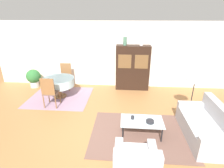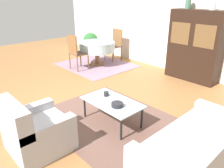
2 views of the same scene
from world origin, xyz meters
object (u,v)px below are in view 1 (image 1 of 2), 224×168
floor_lamp (196,78)px  vase_tall (125,41)px  dining_chair_near (50,91)px  dining_chair_far (66,75)px  couch (206,127)px  armchair (136,165)px  display_cabinet (133,68)px  potted_plant (34,77)px  coffee_table (142,122)px  bowl (150,121)px  vase_short (141,43)px  dining_table (59,82)px  cup (133,117)px

floor_lamp → vase_tall: size_ratio=4.31×
dining_chair_near → dining_chair_far: size_ratio=1.00×
couch → armchair: 2.27m
armchair → dining_chair_far: bearing=123.0°
display_cabinet → potted_plant: display_cabinet is taller
couch → coffee_table: couch is taller
armchair → vase_tall: vase_tall is taller
couch → vase_tall: size_ratio=5.53×
coffee_table → armchair: bearing=-99.3°
armchair → coffee_table: 1.33m
coffee_table → display_cabinet: size_ratio=0.59×
bowl → potted_plant: bearing=147.0°
bowl → dining_chair_near: bearing=157.3°
couch → vase_short: 3.74m
dining_chair_near → bowl: bearing=-22.7°
dining_table → dining_chair_far: (0.00, 0.81, 0.01)m
dining_chair_far → floor_lamp: size_ratio=0.76×
dining_chair_near → potted_plant: dining_chair_near is taller
couch → potted_plant: bearing=64.4°
dining_chair_far → cup: size_ratio=11.32×
couch → coffee_table: bearing=91.2°
cup → potted_plant: size_ratio=0.12×
coffee_table → bowl: 0.21m
vase_short → dining_chair_near: bearing=-148.9°
floor_lamp → vase_tall: vase_tall is taller
coffee_table → dining_table: bearing=145.0°
coffee_table → floor_lamp: floor_lamp is taller
couch → dining_table: size_ratio=1.53×
floor_lamp → bowl: floor_lamp is taller
vase_tall → display_cabinet: bearing=-0.2°
floor_lamp → vase_short: bearing=128.9°
couch → vase_short: size_ratio=9.17×
coffee_table → cup: (-0.24, 0.07, 0.08)m
coffee_table → floor_lamp: (1.62, 1.23, 0.81)m
display_cabinet → dining_chair_far: bearing=-175.4°
dining_chair_near → dining_chair_far: same height
dining_chair_far → vase_short: (3.05, 0.22, 1.30)m
dining_chair_near → cup: (2.69, -1.17, -0.13)m
display_cabinet → armchair: bearing=-90.6°
dining_table → vase_tall: size_ratio=3.62×
couch → potted_plant: size_ratio=2.28×
dining_chair_near → bowl: 3.38m
potted_plant → bowl: bearing=-33.0°
coffee_table → vase_tall: 3.50m
dining_table → dining_chair_near: (0.00, -0.81, 0.01)m
coffee_table → vase_short: vase_short is taller
armchair → dining_chair_near: size_ratio=0.80×
bowl → vase_short: size_ratio=1.03×
floor_lamp → display_cabinet: bearing=134.0°
coffee_table → cup: size_ratio=11.52×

